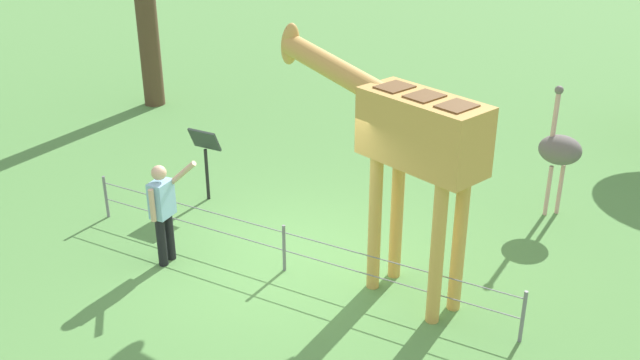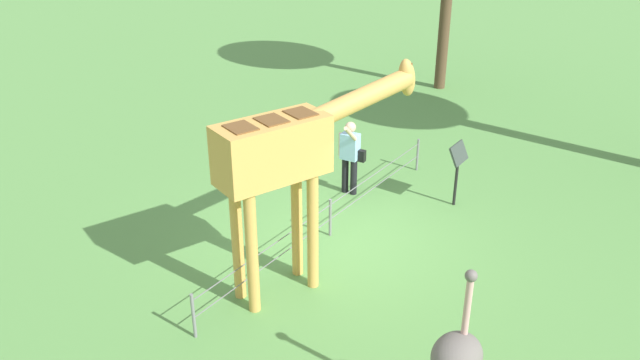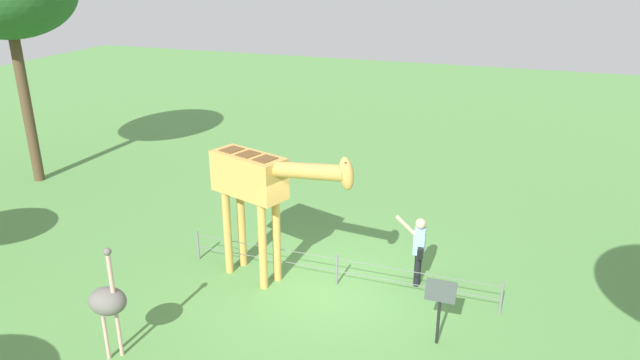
# 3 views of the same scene
# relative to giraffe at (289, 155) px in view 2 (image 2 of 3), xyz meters

# --- Properties ---
(ground_plane) EXTENTS (60.00, 60.00, 0.00)m
(ground_plane) POSITION_rel_giraffe_xyz_m (1.65, 0.12, -2.31)
(ground_plane) COLOR #568E47
(giraffe) EXTENTS (3.58, 1.65, 3.43)m
(giraffe) POSITION_rel_giraffe_xyz_m (0.00, 0.00, 0.00)
(giraffe) COLOR gold
(giraffe) RESTS_ON ground_plane
(visitor) EXTENTS (0.66, 0.58, 1.68)m
(visitor) POSITION_rel_giraffe_xyz_m (3.32, 1.00, -1.41)
(visitor) COLOR black
(visitor) RESTS_ON ground_plane
(ostrich) EXTENTS (0.70, 0.56, 2.25)m
(ostrich) POSITION_rel_giraffe_xyz_m (-1.37, -3.39, -1.13)
(ostrich) COLOR #CC9E93
(ostrich) RESTS_ON ground_plane
(info_sign) EXTENTS (0.56, 0.21, 1.32)m
(info_sign) POSITION_rel_giraffe_xyz_m (4.09, -1.02, -1.36)
(info_sign) COLOR black
(info_sign) RESTS_ON ground_plane
(wire_fence) EXTENTS (7.05, 0.05, 0.75)m
(wire_fence) POSITION_rel_giraffe_xyz_m (1.65, 0.36, -1.90)
(wire_fence) COLOR slate
(wire_fence) RESTS_ON ground_plane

